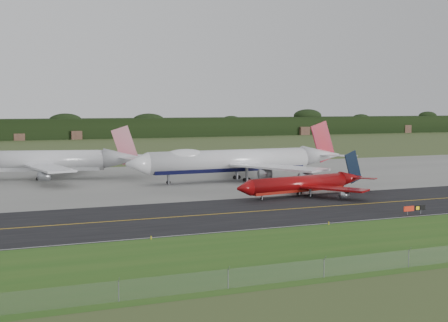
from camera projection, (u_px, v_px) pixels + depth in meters
ground at (276, 206)px, 123.16m from camera, size 600.00×600.00×0.00m
grass_verge at (384, 242)px, 90.83m from camera, size 400.00×30.00×0.01m
taxiway at (285, 209)px, 119.47m from camera, size 400.00×32.00×0.02m
apron at (192, 178)px, 170.27m from camera, size 400.00×78.00×0.01m
taxiway_centreline at (285, 209)px, 119.46m from camera, size 400.00×0.40×0.00m
taxiway_edge_line at (328, 223)px, 105.15m from camera, size 400.00×0.25×0.00m
perimeter_fence at (447, 254)px, 78.73m from camera, size 320.00×0.10×320.00m
horizon_treeline at (71, 130)px, 375.53m from camera, size 700.00×25.00×12.00m
jet_ba_747 at (237, 161)px, 164.58m from camera, size 61.95×51.38×15.59m
jet_red_737 at (305, 184)px, 137.45m from camera, size 35.13×28.30×9.51m
jet_star_tail at (41, 161)px, 167.83m from camera, size 54.23×44.40×14.49m
taxiway_sign at (415, 208)px, 113.57m from camera, size 4.91×0.43×1.63m
edge_marker_left at (151, 238)px, 92.61m from camera, size 0.16×0.16×0.50m
edge_marker_center at (329, 223)px, 104.02m from camera, size 0.16×0.16×0.50m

